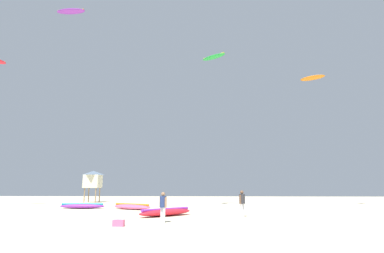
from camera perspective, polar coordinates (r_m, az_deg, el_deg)
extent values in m
plane|color=beige|center=(12.38, -4.27, -19.90)|extent=(120.00, 120.00, 0.00)
cylinder|color=silver|center=(18.64, -5.48, -15.57)|extent=(0.16, 0.16, 0.83)
cylinder|color=silver|center=(18.50, -5.08, -15.61)|extent=(0.16, 0.16, 0.83)
cylinder|color=navy|center=(18.52, -5.24, -13.35)|extent=(0.38, 0.38, 0.62)
cylinder|color=#936B4C|center=(18.69, -5.70, -13.40)|extent=(0.11, 0.11, 0.57)
cylinder|color=#936B4C|center=(18.36, -4.77, -13.46)|extent=(0.11, 0.11, 0.57)
sphere|color=#936B4C|center=(18.51, -5.21, -12.02)|extent=(0.23, 0.23, 0.23)
cylinder|color=silver|center=(22.38, 9.20, -14.66)|extent=(0.16, 0.16, 0.86)
cylinder|color=silver|center=(22.21, 8.93, -14.70)|extent=(0.16, 0.16, 0.86)
cylinder|color=#2D2D33|center=(22.26, 9.01, -12.75)|extent=(0.39, 0.39, 0.64)
cylinder|color=brown|center=(22.46, 9.32, -12.79)|extent=(0.11, 0.11, 0.59)
cylinder|color=brown|center=(22.06, 8.69, -12.85)|extent=(0.11, 0.11, 0.59)
sphere|color=brown|center=(22.25, 8.97, -11.61)|extent=(0.23, 0.23, 0.23)
ellipsoid|color=purple|center=(32.01, -19.16, -13.41)|extent=(4.22, 1.43, 0.50)
cylinder|color=#19B29E|center=(32.00, -19.14, -13.08)|extent=(3.83, 0.40, 0.18)
ellipsoid|color=#E5598C|center=(29.83, -10.80, -14.02)|extent=(4.36, 3.29, 0.48)
cylinder|color=orange|center=(29.82, -10.78, -13.64)|extent=(3.52, 2.22, 0.19)
ellipsoid|color=red|center=(22.70, -4.73, -15.17)|extent=(3.96, 4.23, 0.54)
cylinder|color=purple|center=(22.68, -4.72, -14.66)|extent=(2.90, 3.24, 0.20)
cylinder|color=#8C704C|center=(45.40, -16.34, -11.76)|extent=(0.14, 0.14, 1.90)
cylinder|color=#8C704C|center=(43.99, -16.98, -11.77)|extent=(0.14, 0.14, 1.90)
cylinder|color=#8C704C|center=(45.91, -18.14, -11.65)|extent=(0.14, 0.14, 1.90)
cylinder|color=#8C704C|center=(44.51, -18.84, -11.64)|extent=(0.14, 0.14, 1.90)
cube|color=beige|center=(44.94, -17.44, -9.41)|extent=(2.00, 2.00, 1.70)
pyramid|color=slate|center=(44.98, -17.36, -7.98)|extent=(2.30, 2.30, 0.55)
cube|color=#E5598C|center=(17.18, -13.09, -16.60)|extent=(0.56, 0.36, 0.32)
ellipsoid|color=green|center=(35.98, 3.94, 12.39)|extent=(2.87, 2.38, 0.33)
cylinder|color=yellow|center=(36.03, 3.93, 12.59)|extent=(2.27, 1.67, 0.13)
ellipsoid|color=orange|center=(59.65, 20.89, 8.19)|extent=(4.19, 3.19, 0.80)
ellipsoid|color=purple|center=(49.83, -20.98, 18.81)|extent=(4.11, 1.37, 0.59)
cylinder|color=orange|center=(49.92, -20.97, 19.00)|extent=(3.74, 0.34, 0.18)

